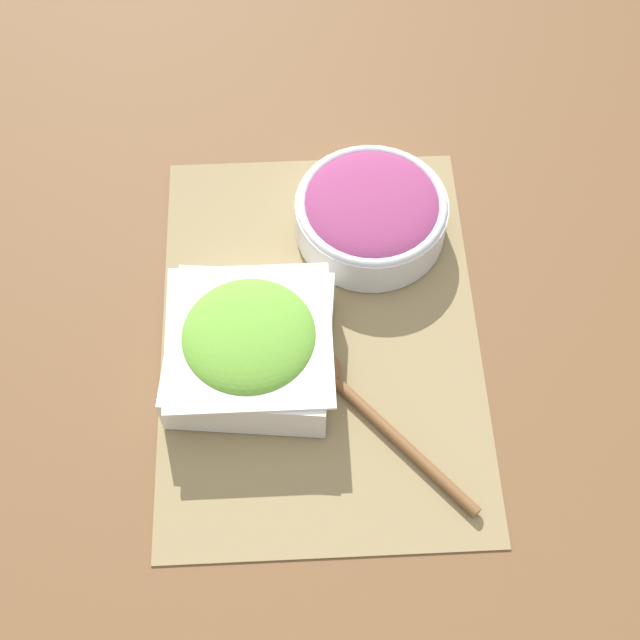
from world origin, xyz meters
The scene contains 5 objects.
ground_plane centered at (0.00, 0.00, 0.00)m, with size 3.00×3.00×0.00m, color brown.
placemat centered at (0.00, 0.00, 0.00)m, with size 0.51×0.36×0.00m.
lettuce_bowl centered at (-0.03, 0.08, 0.04)m, with size 0.19×0.19×0.08m.
onion_bowl centered at (0.14, -0.07, 0.04)m, with size 0.18×0.18×0.07m.
wooden_spoon centered at (-0.09, -0.04, 0.01)m, with size 0.21×0.19×0.02m.
Camera 1 is at (-0.50, 0.02, 0.89)m, focal length 50.00 mm.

